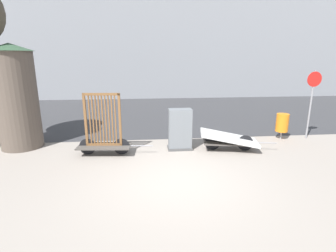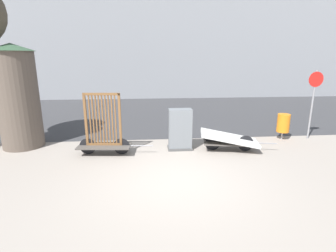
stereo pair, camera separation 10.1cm
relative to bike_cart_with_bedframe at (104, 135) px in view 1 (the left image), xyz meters
name	(u,v)px [view 1 (the left image)]	position (x,y,z in m)	size (l,w,h in m)	color
ground_plane	(176,181)	(1.96, -2.00, -0.64)	(60.00, 60.00, 0.00)	gray
road_strip	(157,112)	(1.96, 6.14, -0.63)	(56.00, 9.60, 0.01)	#38383A
building_facade	(151,28)	(1.96, 12.94, 4.32)	(48.00, 4.00, 9.91)	gray
bike_cart_with_bedframe	(104,135)	(0.00, 0.00, 0.00)	(2.33, 0.83, 1.90)	#4C4742
bike_cart_with_mattress	(229,139)	(3.92, 0.00, -0.26)	(2.45, 1.17, 0.63)	#4C4742
utility_cabinet	(180,131)	(2.37, 0.25, -0.02)	(0.79, 0.45, 1.33)	#4C4C4C
trash_bin	(282,123)	(6.22, 0.99, -0.03)	(0.43, 0.43, 0.93)	gray
sign_post	(312,95)	(7.21, 0.98, 0.96)	(0.53, 0.06, 2.48)	gray
advertising_column	(16,96)	(-2.83, 0.99, 1.06)	(1.44, 1.44, 3.34)	brown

